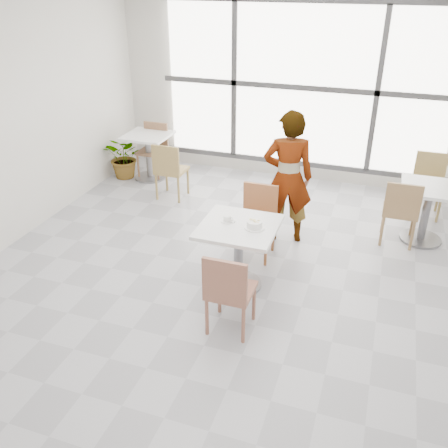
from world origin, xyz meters
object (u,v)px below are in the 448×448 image
(person, at_px, (288,178))
(bg_chair_left_near, at_px, (169,168))
(oatmeal_bowl, at_px, (255,224))
(bg_table_left, at_px, (148,150))
(bg_chair_right_near, at_px, (401,209))
(bg_chair_right_far, at_px, (429,180))
(bg_chair_left_far, at_px, (154,146))
(chair_near, at_px, (228,289))
(main_table, at_px, (239,244))
(bg_table_right, at_px, (427,206))
(coffee_cup, at_px, (227,219))
(chair_far, at_px, (258,216))
(plant_left, at_px, (125,157))

(person, relative_size, bg_chair_left_near, 1.94)
(oatmeal_bowl, xyz_separation_m, bg_table_left, (-2.49, 2.50, -0.31))
(bg_chair_right_near, xyz_separation_m, bg_chair_right_far, (0.35, 1.08, 0.00))
(bg_chair_left_far, bearing_deg, bg_chair_right_far, -1.10)
(chair_near, bearing_deg, bg_chair_right_far, -118.39)
(bg_table_left, bearing_deg, main_table, -46.98)
(main_table, bearing_deg, bg_chair_right_far, 52.75)
(bg_table_right, bearing_deg, coffee_cup, -140.78)
(person, relative_size, bg_chair_right_near, 1.94)
(main_table, relative_size, chair_near, 0.92)
(chair_far, height_order, oatmeal_bowl, chair_far)
(plant_left, bearing_deg, bg_table_right, -7.98)
(main_table, bearing_deg, bg_table_left, 133.02)
(bg_chair_left_near, distance_m, bg_chair_right_far, 3.70)
(bg_chair_right_near, bearing_deg, bg_chair_left_near, -5.84)
(bg_table_left, distance_m, bg_chair_right_far, 4.29)
(chair_near, height_order, bg_chair_right_near, same)
(bg_table_right, distance_m, plant_left, 4.68)
(chair_far, height_order, plant_left, chair_far)
(chair_near, relative_size, bg_table_left, 1.16)
(chair_near, xyz_separation_m, bg_chair_right_far, (1.82, 3.37, 0.00))
(bg_table_right, distance_m, bg_chair_right_near, 0.38)
(person, distance_m, bg_table_left, 2.90)
(bg_table_left, xyz_separation_m, bg_table_right, (4.25, -0.76, 0.00))
(coffee_cup, relative_size, bg_table_left, 0.21)
(bg_chair_right_near, height_order, plant_left, bg_chair_right_near)
(oatmeal_bowl, distance_m, bg_chair_left_near, 2.62)
(oatmeal_bowl, bearing_deg, bg_chair_right_far, 55.31)
(main_table, relative_size, chair_far, 0.92)
(bg_chair_left_far, height_order, bg_chair_right_far, same)
(bg_table_right, bearing_deg, bg_chair_left_near, 178.21)
(chair_far, relative_size, bg_chair_left_near, 1.00)
(bg_table_right, height_order, bg_chair_right_near, bg_chair_right_near)
(chair_far, height_order, bg_table_left, chair_far)
(bg_chair_left_far, relative_size, bg_chair_right_far, 1.00)
(oatmeal_bowl, height_order, bg_chair_right_near, bg_chair_right_near)
(oatmeal_bowl, distance_m, bg_chair_left_far, 3.66)
(chair_near, bearing_deg, bg_table_right, -125.41)
(bg_chair_left_far, bearing_deg, oatmeal_bowl, -47.21)
(main_table, xyz_separation_m, oatmeal_bowl, (0.17, -0.01, 0.27))
(bg_chair_left_near, height_order, plant_left, bg_chair_left_near)
(chair_near, xyz_separation_m, bg_chair_right_near, (1.48, 2.29, 0.00))
(bg_table_left, xyz_separation_m, bg_chair_right_near, (3.94, -0.98, 0.01))
(oatmeal_bowl, bearing_deg, coffee_cup, 171.23)
(chair_far, bearing_deg, bg_chair_left_far, 140.30)
(chair_far, relative_size, bg_chair_right_near, 1.00)
(chair_far, distance_m, bg_chair_left_far, 3.01)
(bg_chair_left_near, height_order, bg_chair_right_near, same)
(oatmeal_bowl, distance_m, bg_chair_right_near, 2.12)
(coffee_cup, xyz_separation_m, plant_left, (-2.56, 2.34, -0.43))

